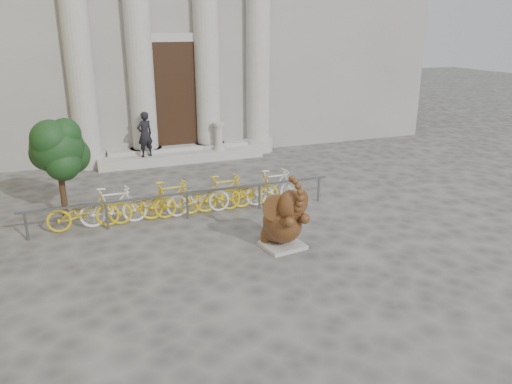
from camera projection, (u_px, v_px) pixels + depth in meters
name	position (u px, v px, depth m)	size (l,w,h in m)	color
ground	(287.00, 272.00, 10.15)	(80.00, 80.00, 0.00)	#474442
entrance_steps	(181.00, 156.00, 18.40)	(6.00, 1.20, 0.36)	#A8A59E
elephant_statue	(284.00, 221.00, 11.05)	(1.17, 1.36, 1.76)	#A8A59E
bike_rack	(184.00, 198.00, 12.98)	(8.00, 0.53, 1.00)	slate
tree	(58.00, 149.00, 12.51)	(1.49, 1.36, 2.59)	#332114
pedestrian	(145.00, 134.00, 17.32)	(0.58, 0.38, 1.59)	black
balustrade_post	(219.00, 137.00, 18.40)	(0.41, 0.41, 1.01)	#A8A59E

